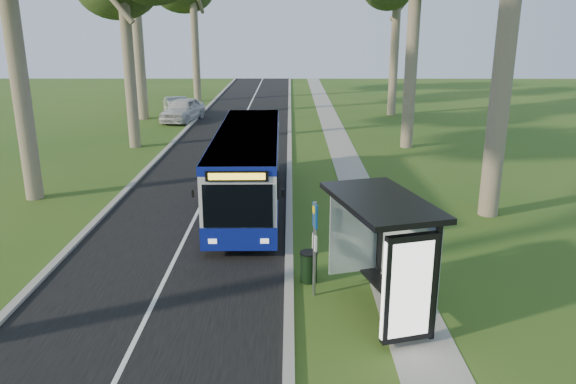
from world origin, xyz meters
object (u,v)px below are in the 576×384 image
object	(u,v)px
litter_bin	(309,267)
car_silver	(177,107)
bus	(248,167)
bus_shelter	(389,241)
car_white	(183,110)
bus_stop_sign	(315,238)

from	to	relation	value
litter_bin	car_silver	world-z (taller)	car_silver
bus	car_silver	world-z (taller)	bus
bus_shelter	car_white	size ratio (longest dim) A/B	0.78
car_silver	car_white	bearing A→B (deg)	-88.90
bus_shelter	car_white	bearing A→B (deg)	93.50
bus_stop_sign	litter_bin	size ratio (longest dim) A/B	2.95
bus_shelter	car_white	distance (m)	30.76
bus_stop_sign	litter_bin	bearing A→B (deg)	84.99
bus_stop_sign	bus_shelter	bearing A→B (deg)	-53.09
car_white	bus_stop_sign	bearing A→B (deg)	-60.42
litter_bin	car_white	bearing A→B (deg)	107.39
bus	bus_stop_sign	bearing A→B (deg)	-74.63
bus_stop_sign	litter_bin	world-z (taller)	bus_stop_sign
litter_bin	car_silver	distance (m)	30.31
litter_bin	bus_stop_sign	bearing A→B (deg)	-82.30
bus_shelter	litter_bin	world-z (taller)	bus_shelter
bus_stop_sign	car_white	size ratio (longest dim) A/B	0.52
bus	car_white	xyz separation A→B (m)	(-6.23, 19.83, -0.68)
bus	litter_bin	distance (m)	7.34
litter_bin	car_silver	size ratio (longest dim) A/B	0.20
car_white	car_silver	world-z (taller)	car_white
litter_bin	car_silver	bearing A→B (deg)	107.71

